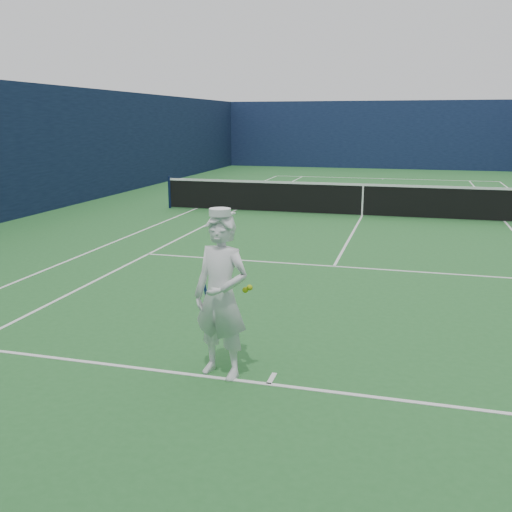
{
  "coord_description": "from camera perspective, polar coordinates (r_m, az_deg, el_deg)",
  "views": [
    {
      "loc": [
        1.42,
        -17.61,
        2.91
      ],
      "look_at": [
        -0.59,
        -10.27,
        1.08
      ],
      "focal_mm": 40.0,
      "sensor_mm": 36.0,
      "label": 1
    }
  ],
  "objects": [
    {
      "name": "windscreen_fence",
      "position": [
        17.69,
        10.83,
        10.33
      ],
      "size": [
        20.12,
        36.12,
        4.0
      ],
      "color": "#101A3B",
      "rests_on": "ground"
    },
    {
      "name": "tennis_player",
      "position": [
        6.48,
        -3.51,
        -4.04
      ],
      "size": [
        0.79,
        0.66,
        1.96
      ],
      "rotation": [
        0.0,
        0.0,
        -0.26
      ],
      "color": "white",
      "rests_on": "ground"
    },
    {
      "name": "ground",
      "position": [
        17.91,
        10.54,
        3.93
      ],
      "size": [
        80.0,
        80.0,
        0.0
      ],
      "primitive_type": "plane",
      "color": "#27672C",
      "rests_on": "ground"
    },
    {
      "name": "tennis_net",
      "position": [
        17.83,
        10.62,
        5.69
      ],
      "size": [
        12.88,
        0.09,
        1.07
      ],
      "color": "#141E4C",
      "rests_on": "ground"
    },
    {
      "name": "court_markings",
      "position": [
        17.91,
        10.55,
        3.94
      ],
      "size": [
        11.03,
        23.83,
        0.01
      ],
      "color": "white",
      "rests_on": "ground"
    }
  ]
}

